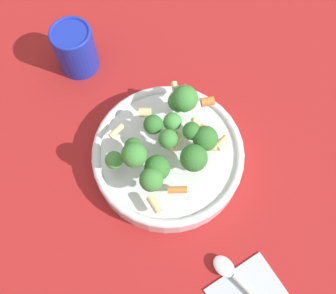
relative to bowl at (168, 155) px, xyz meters
The scene contains 5 objects.
ground_plane 0.02m from the bowl, ahead, with size 3.00×3.00×0.00m, color maroon.
bowl is the anchor object (origin of this frame).
pasta_salad 0.06m from the bowl, 35.40° to the right, with size 0.19×0.15×0.08m.
cup 0.25m from the bowl, 87.86° to the left, with size 0.07×0.07×0.09m.
spoon 0.22m from the bowl, 103.94° to the right, with size 0.03×0.17×0.01m.
Camera 1 is at (-0.16, -0.17, 0.61)m, focal length 42.00 mm.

